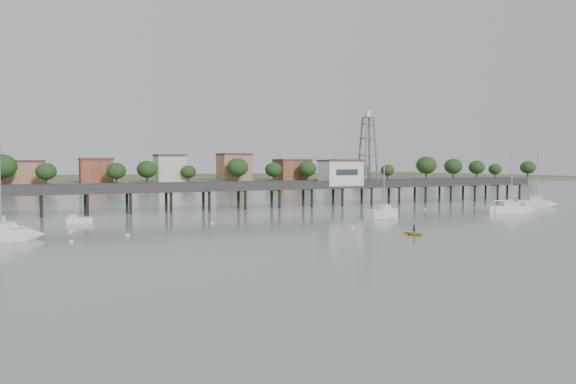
% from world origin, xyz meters
% --- Properties ---
extents(ground_plane, '(500.00, 500.00, 0.00)m').
position_xyz_m(ground_plane, '(0.00, 0.00, 0.00)').
color(ground_plane, slate).
rests_on(ground_plane, ground).
extents(pier, '(150.00, 5.00, 5.50)m').
position_xyz_m(pier, '(0.00, 60.00, 3.79)').
color(pier, '#2D2823').
rests_on(pier, ground).
extents(pier_building, '(8.40, 5.40, 5.30)m').
position_xyz_m(pier_building, '(25.00, 60.00, 6.67)').
color(pier_building, silver).
rests_on(pier_building, ground).
extents(lattice_tower, '(3.20, 3.20, 15.50)m').
position_xyz_m(lattice_tower, '(31.50, 60.00, 11.10)').
color(lattice_tower, slate).
rests_on(lattice_tower, ground).
extents(sailboat_d, '(8.96, 4.65, 14.18)m').
position_xyz_m(sailboat_d, '(43.59, 31.58, 0.64)').
color(sailboat_d, silver).
rests_on(sailboat_d, ground).
extents(sailboat_b, '(6.43, 4.81, 10.70)m').
position_xyz_m(sailboat_b, '(-36.36, 39.01, 0.66)').
color(sailboat_b, silver).
rests_on(sailboat_b, ground).
extents(sailboat_e, '(6.75, 5.53, 11.43)m').
position_xyz_m(sailboat_e, '(58.40, 39.49, 0.65)').
color(sailboat_e, silver).
rests_on(sailboat_e, ground).
extents(sailboat_a, '(8.19, 3.11, 13.25)m').
position_xyz_m(sailboat_a, '(-35.10, 30.06, 0.64)').
color(sailboat_a, silver).
rests_on(sailboat_a, ground).
extents(sailboat_c, '(7.92, 4.98, 12.70)m').
position_xyz_m(sailboat_c, '(19.34, 35.54, 0.64)').
color(sailboat_c, silver).
rests_on(sailboat_c, ground).
extents(white_tender, '(3.64, 1.59, 1.40)m').
position_xyz_m(white_tender, '(-26.73, 45.68, 0.43)').
color(white_tender, silver).
rests_on(white_tender, ground).
extents(yellow_dinghy, '(1.96, 0.76, 2.68)m').
position_xyz_m(yellow_dinghy, '(8.95, 14.86, 0.00)').
color(yellow_dinghy, yellow).
rests_on(yellow_dinghy, ground).
extents(dinghy_occupant, '(0.55, 1.13, 0.26)m').
position_xyz_m(dinghy_occupant, '(8.95, 14.86, 0.00)').
color(dinghy_occupant, black).
rests_on(dinghy_occupant, ground).
extents(mooring_buoys, '(73.79, 19.48, 0.39)m').
position_xyz_m(mooring_buoys, '(-0.77, 31.94, 0.08)').
color(mooring_buoys, beige).
rests_on(mooring_buoys, ground).
extents(far_shore, '(500.00, 170.00, 10.40)m').
position_xyz_m(far_shore, '(0.36, 239.58, 0.95)').
color(far_shore, '#475133').
rests_on(far_shore, ground).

